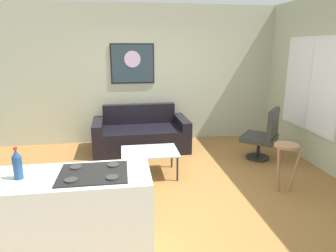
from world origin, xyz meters
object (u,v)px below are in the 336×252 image
Objects in this scene: bar_stool at (286,155)px; wall_painting at (133,64)px; coffee_table at (150,153)px; armchair at (264,135)px; soda_bottle_2 at (17,165)px; couch at (141,135)px.

bar_stool is 3.46m from wall_painting.
armchair is (2.07, 0.38, 0.08)m from coffee_table.
wall_painting is at bearing 146.95° from armchair.
bar_stool is 2.40× the size of soda_bottle_2.
coffee_table is (0.06, -1.28, 0.09)m from couch.
coffee_table is 2.35m from soda_bottle_2.
armchair is 1.37× the size of bar_stool.
couch is 2.80m from bar_stool.
couch is at bearing -79.32° from wall_painting.
coffee_table is at bearing 156.65° from bar_stool.
couch reaches higher than bar_stool.
soda_bottle_2 is at bearing -106.95° from wall_painting.
wall_painting is (-0.10, 0.55, 1.35)m from couch.
wall_painting is (-1.97, 2.62, 1.11)m from bar_stool.
couch is at bearing 92.49° from coffee_table.
coffee_table is 1.98m from bar_stool.
coffee_table is 2.23m from wall_painting.
coffee_table is at bearing -87.51° from couch.
soda_bottle_2 reaches higher than armchair.
armchair is 1.20m from bar_stool.
coffee_table is 0.99× the size of wall_painting.
couch is at bearing 132.19° from bar_stool.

